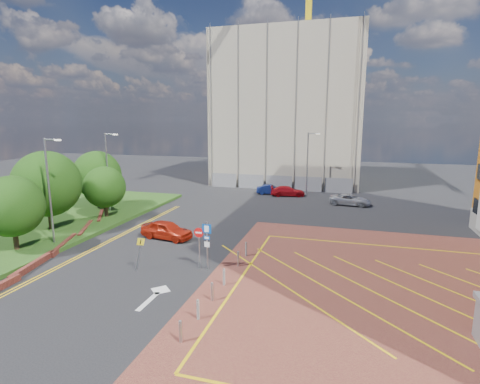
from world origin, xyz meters
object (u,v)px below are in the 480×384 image
at_px(tree_b, 47,184).
at_px(tree_d, 97,175).
at_px(warning_sign, 139,250).
at_px(lamp_left_near, 50,187).
at_px(car_blue_back, 271,190).
at_px(lamp_left_far, 108,169).
at_px(car_red_left, 167,230).
at_px(car_silver_back, 350,200).
at_px(car_red_back, 288,191).
at_px(lamp_back, 308,161).
at_px(tree_c, 105,187).
at_px(sign_cluster, 204,240).
at_px(tree_a, 12,206).

xyz_separation_m(tree_b, tree_d, (-1.00, 8.00, -0.37)).
bearing_deg(warning_sign, lamp_left_near, 164.30).
bearing_deg(car_blue_back, lamp_left_far, 126.49).
height_order(car_red_left, car_silver_back, car_red_left).
bearing_deg(car_red_back, lamp_left_near, 136.66).
bearing_deg(tree_b, car_silver_back, 35.76).
relative_size(lamp_back, car_red_left, 1.84).
bearing_deg(lamp_left_near, lamp_left_far, 101.31).
xyz_separation_m(tree_c, sign_cluster, (13.80, -9.02, -1.24)).
bearing_deg(sign_cluster, tree_c, 146.84).
height_order(sign_cluster, car_red_left, sign_cluster).
height_order(car_blue_back, car_silver_back, car_silver_back).
bearing_deg(lamp_left_near, tree_d, 110.35).
bearing_deg(lamp_back, tree_a, -122.85).
distance_m(tree_d, car_red_left, 13.77).
xyz_separation_m(lamp_left_near, lamp_back, (16.50, 26.00, -0.30)).
height_order(tree_c, car_red_back, tree_c).
height_order(tree_c, lamp_left_near, lamp_left_near).
distance_m(tree_c, lamp_left_far, 2.65).
distance_m(warning_sign, car_red_back, 27.21).
distance_m(car_red_left, car_red_back, 21.20).
bearing_deg(tree_b, tree_a, -73.30).
relative_size(tree_b, car_red_back, 1.56).
height_order(tree_c, car_red_left, tree_c).
xyz_separation_m(lamp_left_far, car_blue_back, (13.95, 14.70, -4.05)).
bearing_deg(lamp_back, lamp_left_near, -122.40).
distance_m(sign_cluster, warning_sign, 4.15).
distance_m(tree_c, lamp_left_near, 8.20).
bearing_deg(car_red_left, car_silver_back, -31.49).
bearing_deg(warning_sign, tree_c, 133.49).
xyz_separation_m(tree_a, car_silver_back, (23.46, 22.98, -2.87)).
bearing_deg(car_blue_back, tree_a, 143.12).
relative_size(tree_a, car_red_left, 1.24).
bearing_deg(car_blue_back, tree_c, 132.03).
bearing_deg(tree_b, tree_d, 97.13).
distance_m(lamp_back, car_silver_back, 8.25).
bearing_deg(lamp_left_far, tree_c, -65.29).
height_order(car_blue_back, car_red_back, car_red_back).
xyz_separation_m(car_blue_back, car_silver_back, (9.93, -3.73, 0.02)).
bearing_deg(lamp_left_far, car_red_back, 41.10).
distance_m(lamp_left_far, car_red_left, 11.79).
bearing_deg(tree_c, lamp_left_near, -82.31).
distance_m(lamp_left_near, lamp_left_far, 10.20).
bearing_deg(tree_d, sign_cluster, -35.58).
bearing_deg(car_red_left, lamp_back, -13.42).
bearing_deg(warning_sign, tree_a, 177.28).
distance_m(lamp_left_far, car_blue_back, 20.67).
xyz_separation_m(tree_c, lamp_left_far, (-0.92, 2.00, 1.47)).
xyz_separation_m(tree_b, tree_c, (2.00, 5.00, -1.04)).
bearing_deg(tree_a, tree_d, 100.89).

